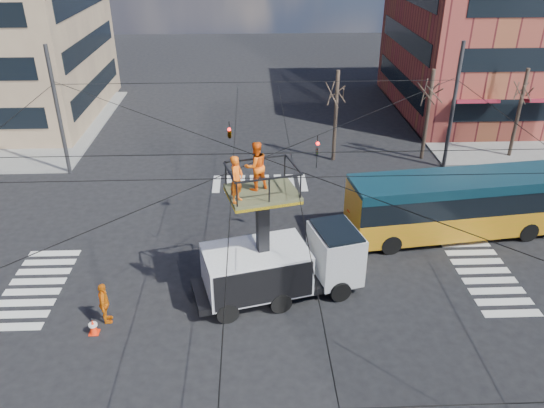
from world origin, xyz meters
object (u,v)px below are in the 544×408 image
Objects in this scene: city_bus at (459,204)px; traffic_cone at (93,327)px; flagger at (353,222)px; utility_truck at (281,250)px; worker_ground at (104,303)px.

city_bus is 17.79m from traffic_cone.
traffic_cone is 0.34× the size of flagger.
worker_ground is (-7.00, -1.58, -1.28)m from utility_truck.
utility_truck is at bearing -160.74° from city_bus.
city_bus is 17.99× the size of traffic_cone.
city_bus is (9.05, 4.49, -0.46)m from utility_truck.
worker_ground is (-16.05, -6.08, -0.83)m from city_bus.
utility_truck is 10.11m from city_bus.
city_bus is 17.18m from worker_ground.
utility_truck reaches higher than flagger.
utility_truck reaches higher than city_bus.
utility_truck is 4.02× the size of flagger.
worker_ground is at bearing 61.98° from traffic_cone.
flagger is (11.15, 6.54, 0.60)m from traffic_cone.
city_bus is at bearing 94.36° from flagger.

